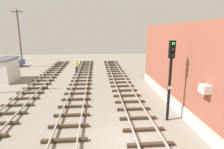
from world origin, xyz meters
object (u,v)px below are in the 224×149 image
Objects in this scene: signal_mast at (170,72)px; track_worker_foreground at (76,66)px; utility_pole_far at (20,38)px; parked_car_blue at (10,61)px; control_hut at (2,70)px; brick_building at (224,71)px.

signal_mast is 17.84m from track_worker_foreground.
utility_pole_far is at bearing 129.50° from signal_mast.
utility_pole_far reaches higher than parked_car_blue.
signal_mast is at bearing -64.54° from track_worker_foreground.
parked_car_blue is 4.57m from utility_pole_far.
signal_mast reaches higher than control_hut.
control_hut is at bearing -84.06° from utility_pole_far.
parked_car_blue is (-3.19, 9.78, -0.49)m from control_hut.
brick_building is at bearing -41.75° from parked_car_blue.
brick_building reaches higher than track_worker_foreground.
utility_pole_far is (-20.82, 19.74, 1.55)m from brick_building.
signal_mast is 1.27× the size of parked_car_blue.
signal_mast is 1.40× the size of control_hut.
control_hut is at bearing -71.93° from parked_car_blue.
track_worker_foreground is (-11.63, 15.33, -2.30)m from brick_building.
brick_building is at bearing -52.81° from track_worker_foreground.
parked_car_blue is (-19.06, 21.24, -2.44)m from signal_mast.
brick_building is 19.38m from track_worker_foreground.
utility_pole_far reaches higher than track_worker_foreground.
signal_mast is 26.44m from utility_pole_far.
utility_pole_far is (2.26, -0.86, 3.88)m from parked_car_blue.
track_worker_foreground is (9.19, -4.41, -3.85)m from utility_pole_far.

